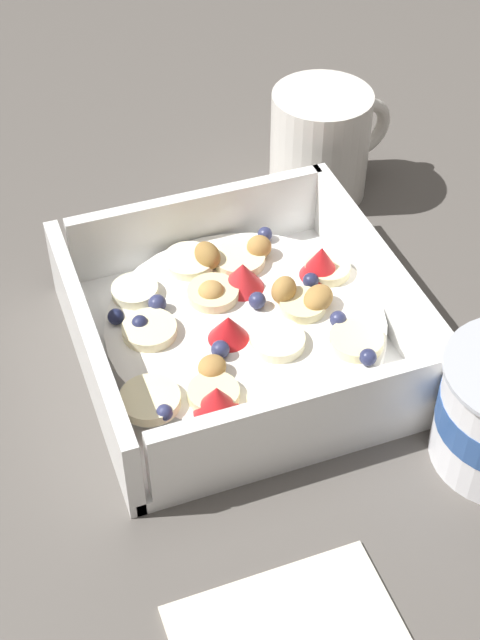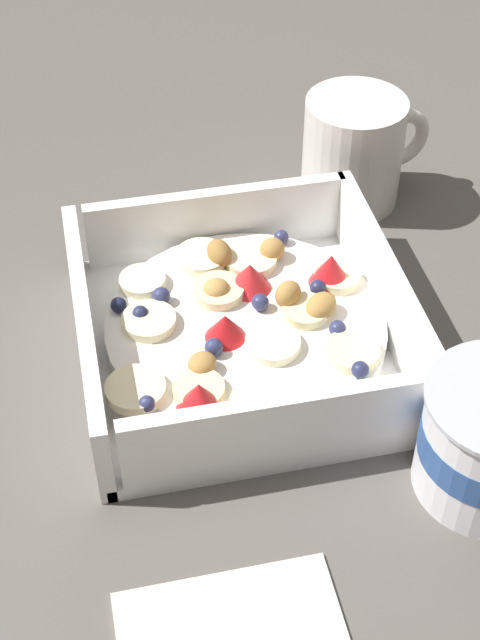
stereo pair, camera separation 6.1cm
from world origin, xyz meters
name	(u,v)px [view 2 (the right image)]	position (x,y,z in m)	size (l,w,h in m)	color
ground_plane	(243,340)	(0.00, 0.00, 0.00)	(2.40, 2.40, 0.00)	#56514C
fruit_bowl	(241,329)	(0.01, 0.00, 0.02)	(0.21, 0.21, 0.06)	white
spoon	(219,212)	(-0.14, 0.01, 0.00)	(0.09, 0.16, 0.01)	silver
coffee_mug	(355,151)	(-0.15, 0.12, 0.05)	(0.08, 0.11, 0.09)	white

